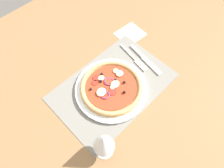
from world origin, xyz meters
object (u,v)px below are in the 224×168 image
Objects in this scene: fork at (135,59)px; knife at (146,60)px; napkin at (130,34)px; wine_glass at (104,143)px; plate at (111,89)px; pizza at (111,87)px.

fork is 4.88cm from knife.
napkin is (-6.81, -15.75, -0.47)cm from knife.
wine_glass is 1.21× the size of napkin.
napkin is at bearing 164.60° from knife.
plate reaches higher than napkin.
knife is at bearing -158.78° from wine_glass.
pizza is 1.70× the size of wine_glass.
fork is (-18.54, -3.89, -0.39)cm from plate.
plate is 2.00× the size of wine_glass.
plate is 2.41× the size of napkin.
plate is 1.65× the size of fork.
pizza is at bearing -86.11° from plate.
wine_glass reaches higher than fork.
plate is at bearing 29.15° from napkin.
wine_glass is 57.36cm from napkin.
napkin is (-9.90, -11.97, -0.44)cm from fork.
napkin is at bearing 148.49° from fork.
pizza reaches higher than fork.
knife is 44.13cm from wine_glass.
knife is at bearing 47.37° from fork.
plate is at bearing 93.89° from pizza.
fork is 0.90× the size of knife.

